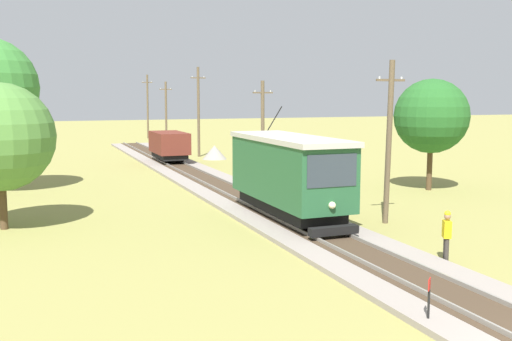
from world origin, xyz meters
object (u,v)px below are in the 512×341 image
gravel_pile (214,152)px  tree_left_near (431,116)px  utility_pole_distant (166,113)px  red_tram (289,173)px  utility_pole_far (198,111)px  track_worker (447,234)px  utility_pole_mid (263,129)px  utility_pole_near_tram (389,141)px  trackside_signal_marker (429,299)px  utility_pole_horizon (148,106)px  freight_car (169,145)px

gravel_pile → tree_left_near: bearing=-71.8°
utility_pole_distant → red_tram: bearing=-95.2°
utility_pole_far → track_worker: (-1.58, -36.58, -3.21)m
utility_pole_mid → utility_pole_far: size_ratio=0.80×
red_tram → track_worker: 8.23m
gravel_pile → track_worker: (-2.27, -33.93, 0.37)m
utility_pole_near_tram → track_worker: bearing=-105.0°
red_tram → tree_left_near: bearing=23.9°
utility_pole_near_tram → trackside_signal_marker: (-5.57, -10.19, -2.97)m
red_tram → gravel_pile: 26.55m
utility_pole_distant → gravel_pile: (0.68, -16.44, -3.07)m
utility_pole_near_tram → utility_pole_distant: utility_pole_distant is taller
red_tram → utility_pole_mid: 13.45m
utility_pole_horizon → tree_left_near: bearing=-81.1°
track_worker → trackside_signal_marker: bearing=-107.0°
red_tram → track_worker: size_ratio=4.79×
utility_pole_distant → track_worker: bearing=-91.8°
utility_pole_distant → utility_pole_near_tram: bearing=-90.0°
red_tram → utility_pole_near_tram: size_ratio=1.20×
utility_pole_near_tram → tree_left_near: utility_pole_near_tram is taller
utility_pole_mid → utility_pole_horizon: (-0.00, 40.84, 0.88)m
trackside_signal_marker → utility_pole_mid: bearing=77.4°
utility_pole_far → track_worker: utility_pole_far is taller
utility_pole_distant → tree_left_near: utility_pole_distant is taller
trackside_signal_marker → gravel_pile: gravel_pile is taller
utility_pole_mid → utility_pole_distant: utility_pole_distant is taller
utility_pole_far → track_worker: bearing=-92.5°
utility_pole_near_tram → utility_pole_mid: utility_pole_near_tram is taller
utility_pole_distant → trackside_signal_marker: size_ratio=6.09×
red_tram → utility_pole_distant: 42.75m
utility_pole_distant → tree_left_near: bearing=-78.5°
track_worker → utility_pole_distant: bearing=114.1°
utility_pole_far → utility_pole_distant: utility_pole_far is taller
trackside_signal_marker → red_tram: bearing=82.0°
track_worker → tree_left_near: tree_left_near is taller
trackside_signal_marker → track_worker: 5.86m
utility_pole_near_tram → gravel_pile: bearing=88.6°
utility_pole_near_tram → utility_pole_distant: 44.46m
utility_pole_near_tram → track_worker: size_ratio=3.97×
trackside_signal_marker → tree_left_near: bearing=52.6°
utility_pole_near_tram → utility_pole_horizon: utility_pole_horizon is taller
freight_car → track_worker: (2.29, -31.71, -0.57)m
red_tram → utility_pole_far: 29.09m
tree_left_near → utility_pole_distant: bearing=101.5°
track_worker → red_tram: bearing=132.2°
trackside_signal_marker → tree_left_near: (13.16, 17.18, 3.72)m
trackside_signal_marker → gravel_pile: size_ratio=0.54×
utility_pole_mid → trackside_signal_marker: (-5.57, -24.92, -2.72)m
utility_pole_near_tram → trackside_signal_marker: bearing=-118.6°
freight_car → utility_pole_distant: utility_pole_distant is taller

